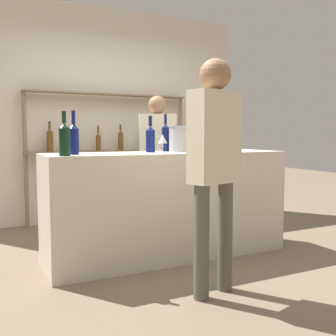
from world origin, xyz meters
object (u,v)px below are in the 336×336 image
at_px(counter_bottle_2, 64,139).
at_px(customer_center, 214,156).
at_px(server_behind_counter, 157,153).
at_px(ice_bucket, 181,139).
at_px(counter_bottle_1, 74,138).
at_px(counter_bottle_3, 165,137).
at_px(wine_glass, 163,139).
at_px(counter_bottle_0, 150,138).

relative_size(counter_bottle_2, customer_center, 0.21).
bearing_deg(server_behind_counter, ice_bucket, 11.21).
height_order(counter_bottle_1, ice_bucket, counter_bottle_1).
relative_size(counter_bottle_1, counter_bottle_2, 1.05).
xyz_separation_m(counter_bottle_2, ice_bucket, (1.15, 0.26, -0.01)).
distance_m(counter_bottle_1, server_behind_counter, 1.48).
height_order(counter_bottle_2, counter_bottle_3, counter_bottle_3).
height_order(wine_glass, ice_bucket, ice_bucket).
distance_m(counter_bottle_3, wine_glass, 0.36).
distance_m(counter_bottle_1, customer_center, 1.20).
distance_m(wine_glass, ice_bucket, 0.33).
distance_m(counter_bottle_1, counter_bottle_3, 0.96).
xyz_separation_m(server_behind_counter, customer_center, (-0.40, -1.81, 0.07)).
xyz_separation_m(counter_bottle_3, ice_bucket, (0.10, -0.13, -0.02)).
bearing_deg(customer_center, wine_glass, -14.09).
height_order(counter_bottle_1, counter_bottle_2, counter_bottle_1).
distance_m(ice_bucket, server_behind_counter, 0.84).
xyz_separation_m(counter_bottle_0, ice_bucket, (0.31, -0.02, -0.01)).
xyz_separation_m(counter_bottle_2, wine_glass, (0.87, 0.08, -0.01)).
xyz_separation_m(counter_bottle_1, customer_center, (0.76, -0.92, -0.12)).
xyz_separation_m(counter_bottle_3, server_behind_counter, (0.23, 0.68, -0.19)).
relative_size(counter_bottle_2, wine_glass, 2.07).
xyz_separation_m(counter_bottle_0, counter_bottle_1, (-0.72, -0.10, 0.01)).
relative_size(counter_bottle_0, counter_bottle_1, 0.94).
bearing_deg(counter_bottle_0, ice_bucket, -3.18).
bearing_deg(counter_bottle_1, counter_bottle_2, -122.25).
height_order(counter_bottle_0, customer_center, customer_center).
xyz_separation_m(counter_bottle_3, wine_glass, (-0.18, -0.31, -0.02)).
xyz_separation_m(ice_bucket, customer_center, (-0.27, -1.00, -0.11)).
bearing_deg(counter_bottle_3, counter_bottle_2, -159.53).
height_order(ice_bucket, server_behind_counter, server_behind_counter).
height_order(ice_bucket, customer_center, customer_center).
bearing_deg(ice_bucket, counter_bottle_1, -175.63).
distance_m(counter_bottle_0, wine_glass, 0.20).
bearing_deg(ice_bucket, counter_bottle_2, -167.43).
relative_size(ice_bucket, server_behind_counter, 0.16).
bearing_deg(counter_bottle_1, wine_glass, -7.57).
xyz_separation_m(counter_bottle_1, counter_bottle_2, (-0.11, -0.18, -0.00)).
height_order(counter_bottle_0, server_behind_counter, server_behind_counter).
distance_m(counter_bottle_0, counter_bottle_1, 0.73).
xyz_separation_m(wine_glass, customer_center, (0.01, -0.82, -0.10)).
bearing_deg(server_behind_counter, counter_bottle_2, -30.00).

